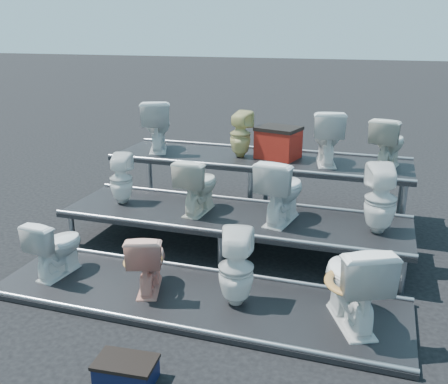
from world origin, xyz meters
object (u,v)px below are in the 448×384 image
(toilet_0, at_px, (56,246))
(toilet_9, at_px, (240,134))
(toilet_1, at_px, (148,260))
(red_crate, at_px, (278,144))
(toilet_3, at_px, (353,281))
(toilet_5, at_px, (198,185))
(toilet_7, at_px, (381,199))
(toilet_10, at_px, (327,137))
(toilet_6, at_px, (282,190))
(toilet_2, at_px, (236,268))
(toilet_11, at_px, (388,143))
(step_stool, at_px, (126,372))
(toilet_4, at_px, (121,179))
(toilet_8, at_px, (157,125))

(toilet_0, relative_size, toilet_9, 1.00)
(toilet_1, distance_m, red_crate, 2.88)
(toilet_0, height_order, red_crate, red_crate)
(toilet_3, xyz_separation_m, toilet_5, (-1.97, 1.30, 0.33))
(toilet_5, distance_m, toilet_9, 1.36)
(toilet_5, bearing_deg, toilet_3, 150.38)
(toilet_7, height_order, toilet_10, toilet_10)
(toilet_0, height_order, toilet_6, toilet_6)
(toilet_2, relative_size, toilet_11, 1.12)
(toilet_11, distance_m, step_stool, 4.43)
(toilet_0, bearing_deg, toilet_1, -173.24)
(toilet_10, bearing_deg, toilet_6, 63.59)
(toilet_3, xyz_separation_m, red_crate, (-1.27, 2.70, 0.58))
(toilet_5, bearing_deg, toilet_6, -176.15)
(toilet_11, relative_size, step_stool, 1.50)
(toilet_4, xyz_separation_m, toilet_9, (1.22, 1.30, 0.40))
(toilet_7, bearing_deg, step_stool, 41.77)
(toilet_0, distance_m, toilet_5, 1.79)
(toilet_0, bearing_deg, toilet_4, -87.62)
(toilet_2, relative_size, toilet_6, 0.99)
(toilet_0, distance_m, toilet_8, 2.74)
(toilet_8, height_order, toilet_9, toilet_8)
(toilet_4, height_order, red_crate, red_crate)
(toilet_2, height_order, toilet_6, toilet_6)
(toilet_2, xyz_separation_m, toilet_3, (1.09, 0.00, 0.04))
(toilet_7, bearing_deg, toilet_5, -13.73)
(toilet_7, relative_size, toilet_10, 1.04)
(toilet_1, height_order, toilet_7, toilet_7)
(toilet_11, bearing_deg, toilet_5, 45.45)
(toilet_2, xyz_separation_m, toilet_8, (-2.02, 2.60, 0.80))
(toilet_0, relative_size, toilet_8, 0.86)
(toilet_1, bearing_deg, toilet_8, -85.46)
(toilet_2, bearing_deg, red_crate, -96.55)
(toilet_0, xyz_separation_m, step_stool, (1.52, -1.29, -0.31))
(toilet_1, distance_m, toilet_5, 1.37)
(toilet_9, distance_m, step_stool, 4.05)
(toilet_4, bearing_deg, step_stool, 106.89)
(toilet_2, height_order, toilet_11, toilet_11)
(toilet_4, bearing_deg, toilet_7, 168.11)
(toilet_4, height_order, step_stool, toilet_4)
(toilet_3, bearing_deg, toilet_5, -58.34)
(toilet_0, height_order, toilet_5, toilet_5)
(toilet_0, relative_size, red_crate, 1.19)
(toilet_8, distance_m, toilet_10, 2.52)
(toilet_1, height_order, toilet_3, toilet_3)
(toilet_1, bearing_deg, toilet_4, -70.61)
(toilet_11, bearing_deg, red_crate, 10.85)
(toilet_1, distance_m, toilet_2, 0.94)
(toilet_1, xyz_separation_m, toilet_9, (0.23, 2.60, 0.80))
(toilet_2, bearing_deg, toilet_10, -111.39)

